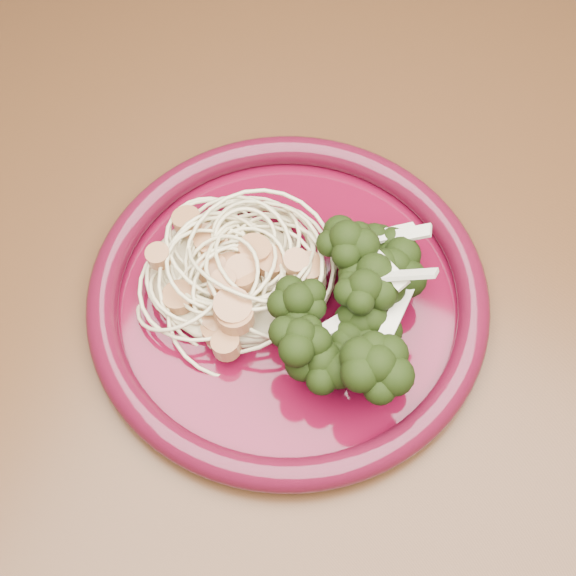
# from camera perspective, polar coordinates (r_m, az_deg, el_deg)

# --- Properties ---
(dining_table) EXTENTS (1.20, 0.80, 0.75)m
(dining_table) POSITION_cam_1_polar(r_m,az_deg,el_deg) (0.63, 8.53, -6.66)
(dining_table) COLOR #472814
(dining_table) RESTS_ON ground
(dinner_plate) EXTENTS (0.29, 0.29, 0.02)m
(dinner_plate) POSITION_cam_1_polar(r_m,az_deg,el_deg) (0.54, -0.00, -0.54)
(dinner_plate) COLOR #480617
(dinner_plate) RESTS_ON dining_table
(spaghetti_pile) EXTENTS (0.13, 0.11, 0.03)m
(spaghetti_pile) POSITION_cam_1_polar(r_m,az_deg,el_deg) (0.54, -4.19, 1.23)
(spaghetti_pile) COLOR beige
(spaghetti_pile) RESTS_ON dinner_plate
(scallop_cluster) EXTENTS (0.12, 0.12, 0.04)m
(scallop_cluster) POSITION_cam_1_polar(r_m,az_deg,el_deg) (0.51, -4.42, 3.11)
(scallop_cluster) COLOR #A67146
(scallop_cluster) RESTS_ON spaghetti_pile
(broccoli_pile) EXTENTS (0.10, 0.14, 0.05)m
(broccoli_pile) POSITION_cam_1_polar(r_m,az_deg,el_deg) (0.51, 5.36, -1.13)
(broccoli_pile) COLOR black
(broccoli_pile) RESTS_ON dinner_plate
(onion_garnish) EXTENTS (0.07, 0.09, 0.05)m
(onion_garnish) POSITION_cam_1_polar(r_m,az_deg,el_deg) (0.49, 5.64, 0.56)
(onion_garnish) COLOR beige
(onion_garnish) RESTS_ON broccoli_pile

